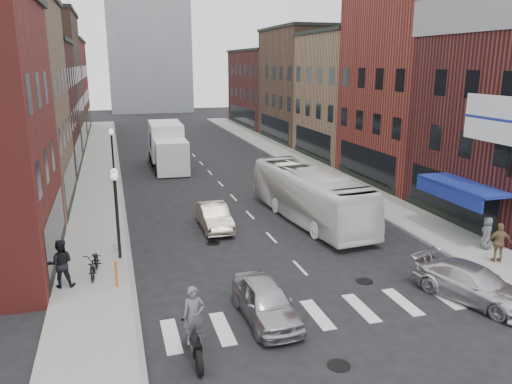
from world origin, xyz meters
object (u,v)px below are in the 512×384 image
at_px(transit_bus, 310,195).
at_px(sedan_left_near, 266,301).
at_px(sedan_left_far, 214,217).
at_px(curb_car, 473,284).
at_px(billboard_sign, 491,120).
at_px(streetlamp_near, 116,198).
at_px(parked_bicycle, 95,263).
at_px(ped_right_b, 499,243).
at_px(ped_left_solo, 61,263).
at_px(bike_rack, 116,274).
at_px(streetlamp_far, 112,147).
at_px(motorcycle_rider, 194,326).
at_px(ped_right_c, 487,233).
at_px(box_truck, 168,147).

xyz_separation_m(transit_bus, sedan_left_near, (-5.62, -9.91, -0.79)).
xyz_separation_m(sedan_left_far, curb_car, (7.53, -10.76, -0.01)).
bearing_deg(transit_bus, billboard_sign, -54.61).
xyz_separation_m(streetlamp_near, curb_car, (12.45, -7.56, -2.26)).
bearing_deg(parked_bicycle, curb_car, -18.62).
relative_size(sedan_left_near, ped_right_b, 2.27).
height_order(streetlamp_near, ped_left_solo, streetlamp_near).
relative_size(billboard_sign, bike_rack, 4.62).
bearing_deg(sedan_left_near, billboard_sign, 14.02).
bearing_deg(ped_left_solo, streetlamp_far, -93.69).
bearing_deg(motorcycle_rider, ped_right_b, 14.64).
height_order(streetlamp_near, transit_bus, streetlamp_near).
bearing_deg(curb_car, ped_right_c, 24.59).
relative_size(streetlamp_far, sedan_left_near, 1.03).
height_order(streetlamp_far, box_truck, streetlamp_far).
bearing_deg(motorcycle_rider, ped_right_c, 19.47).
bearing_deg(sedan_left_near, ped_right_b, 6.58).
distance_m(sedan_left_far, parked_bicycle, 7.64).
bearing_deg(bike_rack, sedan_left_near, -40.15).
height_order(sedan_left_far, ped_right_b, ped_right_b).
distance_m(streetlamp_far, bike_rack, 16.87).
relative_size(transit_bus, ped_right_b, 6.02).
bearing_deg(ped_right_c, streetlamp_far, -79.55).
xyz_separation_m(box_truck, curb_car, (8.04, -27.30, -1.16)).
xyz_separation_m(sedan_left_far, ped_right_b, (10.85, -8.28, 0.37)).
xyz_separation_m(box_truck, ped_left_solo, (-6.61, -22.16, -0.71)).
relative_size(sedan_left_far, curb_car, 0.89).
distance_m(sedan_left_far, ped_left_solo, 9.08).
relative_size(streetlamp_far, motorcycle_rider, 1.74).
height_order(billboard_sign, bike_rack, billboard_sign).
relative_size(billboard_sign, sedan_left_far, 0.92).
bearing_deg(box_truck, sedan_left_far, -86.72).
height_order(billboard_sign, ped_right_b, billboard_sign).
bearing_deg(box_truck, motorcycle_rider, -93.50).
relative_size(transit_bus, sedan_left_far, 2.63).
xyz_separation_m(curb_car, ped_left_solo, (-14.65, 5.14, 0.45)).
relative_size(streetlamp_near, ped_left_solo, 2.16).
distance_m(transit_bus, sedan_left_near, 11.42).
height_order(billboard_sign, streetlamp_near, billboard_sign).
bearing_deg(box_truck, bike_rack, -100.10).
bearing_deg(curb_car, parked_bicycle, 135.75).
relative_size(streetlamp_near, parked_bicycle, 2.09).
bearing_deg(ped_right_c, bike_rack, -35.64).
bearing_deg(sedan_left_near, ped_right_c, 13.05).
bearing_deg(bike_rack, sedan_left_far, 49.02).
xyz_separation_m(billboard_sign, curb_car, (-3.54, -4.06, -5.48)).
bearing_deg(parked_bicycle, sedan_left_far, 44.20).
height_order(streetlamp_near, sedan_left_far, streetlamp_near).
relative_size(streetlamp_near, bike_rack, 5.14).
xyz_separation_m(curb_car, ped_right_b, (3.32, 2.48, 0.38)).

